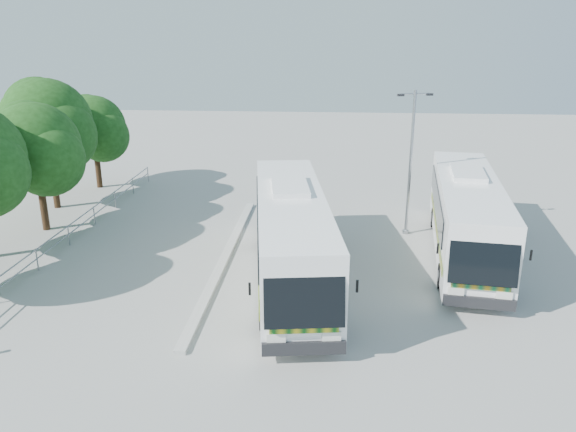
# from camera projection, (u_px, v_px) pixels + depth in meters

# --- Properties ---
(ground) EXTENTS (100.00, 100.00, 0.00)m
(ground) POSITION_uv_depth(u_px,v_px,m) (272.00, 278.00, 23.19)
(ground) COLOR gray
(ground) RESTS_ON ground
(kerb_divider) EXTENTS (0.40, 16.00, 0.15)m
(kerb_divider) POSITION_uv_depth(u_px,v_px,m) (225.00, 256.00, 25.23)
(kerb_divider) COLOR #B2B2AD
(kerb_divider) RESTS_ON ground
(railing) EXTENTS (0.06, 22.00, 1.00)m
(railing) POSITION_uv_depth(u_px,v_px,m) (77.00, 224.00, 27.48)
(railing) COLOR gray
(railing) RESTS_ON ground
(tree_far_c) EXTENTS (4.97, 4.69, 6.49)m
(tree_far_c) POSITION_uv_depth(u_px,v_px,m) (37.00, 148.00, 27.57)
(tree_far_c) COLOR #382314
(tree_far_c) RESTS_ON ground
(tree_far_d) EXTENTS (5.62, 5.30, 7.33)m
(tree_far_d) POSITION_uv_depth(u_px,v_px,m) (48.00, 124.00, 30.98)
(tree_far_d) COLOR #382314
(tree_far_d) RESTS_ON ground
(tree_far_e) EXTENTS (4.54, 4.28, 5.92)m
(tree_far_e) POSITION_uv_depth(u_px,v_px,m) (95.00, 128.00, 35.48)
(tree_far_e) COLOR #382314
(tree_far_e) RESTS_ON ground
(coach_main) EXTENTS (4.28, 13.09, 3.57)m
(coach_main) POSITION_uv_depth(u_px,v_px,m) (291.00, 234.00, 22.57)
(coach_main) COLOR white
(coach_main) RESTS_ON ground
(coach_adjacent) EXTENTS (4.07, 12.70, 3.46)m
(coach_adjacent) POSITION_uv_depth(u_px,v_px,m) (466.00, 214.00, 25.18)
(coach_adjacent) COLOR white
(coach_adjacent) RESTS_ON ground
(lamppost) EXTENTS (1.72, 0.59, 7.12)m
(lamppost) POSITION_uv_depth(u_px,v_px,m) (411.00, 157.00, 27.08)
(lamppost) COLOR #95989D
(lamppost) RESTS_ON ground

